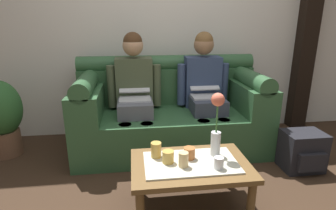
# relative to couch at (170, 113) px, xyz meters

# --- Properties ---
(back_wall_patterned) EXTENTS (6.00, 0.12, 2.90)m
(back_wall_patterned) POSITION_rel_couch_xyz_m (0.00, 0.53, 1.07)
(back_wall_patterned) COLOR silver
(back_wall_patterned) RESTS_ON ground_plane
(timber_pillar) EXTENTS (0.20, 0.20, 2.90)m
(timber_pillar) POSITION_rel_couch_xyz_m (1.72, 0.41, 1.07)
(timber_pillar) COLOR black
(timber_pillar) RESTS_ON ground_plane
(couch) EXTENTS (1.94, 0.88, 0.96)m
(couch) POSITION_rel_couch_xyz_m (0.00, 0.00, 0.00)
(couch) COLOR #2D5633
(couch) RESTS_ON ground_plane
(person_left) EXTENTS (0.56, 0.67, 1.22)m
(person_left) POSITION_rel_couch_xyz_m (-0.37, -0.00, 0.28)
(person_left) COLOR #595B66
(person_left) RESTS_ON ground_plane
(person_right) EXTENTS (0.56, 0.67, 1.22)m
(person_right) POSITION_rel_couch_xyz_m (0.37, -0.00, 0.28)
(person_right) COLOR #383D4C
(person_right) RESTS_ON ground_plane
(coffee_table) EXTENTS (0.83, 0.55, 0.38)m
(coffee_table) POSITION_rel_couch_xyz_m (0.00, -1.07, -0.06)
(coffee_table) COLOR brown
(coffee_table) RESTS_ON ground_plane
(flower_vase) EXTENTS (0.10, 0.10, 0.47)m
(flower_vase) POSITION_rel_couch_xyz_m (0.20, -0.99, 0.25)
(flower_vase) COLOR silver
(flower_vase) RESTS_ON coffee_table
(cup_near_left) EXTENTS (0.08, 0.08, 0.11)m
(cup_near_left) POSITION_rel_couch_xyz_m (-0.23, -0.96, 0.06)
(cup_near_left) COLOR gold
(cup_near_left) RESTS_ON coffee_table
(cup_near_right) EXTENTS (0.08, 0.08, 0.08)m
(cup_near_right) POSITION_rel_couch_xyz_m (-0.00, -1.02, 0.04)
(cup_near_right) COLOR #B26633
(cup_near_right) RESTS_ON coffee_table
(cup_far_center) EXTENTS (0.07, 0.07, 0.08)m
(cup_far_center) POSITION_rel_couch_xyz_m (0.17, -1.18, 0.04)
(cup_far_center) COLOR silver
(cup_far_center) RESTS_ON coffee_table
(cup_far_left) EXTENTS (0.07, 0.07, 0.10)m
(cup_far_left) POSITION_rel_couch_xyz_m (-0.06, -1.12, 0.05)
(cup_far_left) COLOR #DBB77A
(cup_far_left) RESTS_ON coffee_table
(cup_far_right) EXTENTS (0.08, 0.08, 0.09)m
(cup_far_right) POSITION_rel_couch_xyz_m (-0.16, -1.06, 0.05)
(cup_far_right) COLOR gold
(cup_far_right) RESTS_ON coffee_table
(backpack_right) EXTENTS (0.36, 0.31, 0.36)m
(backpack_right) POSITION_rel_couch_xyz_m (1.14, -0.66, -0.20)
(backpack_right) COLOR black
(backpack_right) RESTS_ON ground_plane
(potted_plant) EXTENTS (0.40, 0.40, 0.78)m
(potted_plant) POSITION_rel_couch_xyz_m (-1.69, 0.00, 0.06)
(potted_plant) COLOR brown
(potted_plant) RESTS_ON ground_plane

